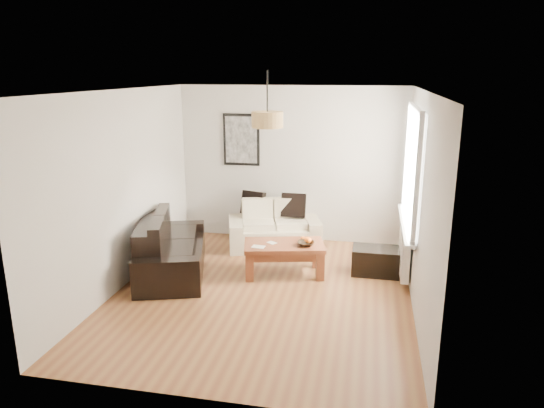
% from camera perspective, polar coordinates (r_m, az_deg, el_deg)
% --- Properties ---
extents(floor, '(4.50, 4.50, 0.00)m').
position_cam_1_polar(floor, '(6.64, -1.03, -10.12)').
color(floor, brown).
rests_on(floor, ground).
extents(ceiling, '(3.80, 4.50, 0.00)m').
position_cam_1_polar(ceiling, '(6.01, -1.15, 12.91)').
color(ceiling, white).
rests_on(ceiling, floor).
extents(wall_back, '(3.80, 0.04, 2.60)m').
position_cam_1_polar(wall_back, '(8.36, 2.23, 4.54)').
color(wall_back, silver).
rests_on(wall_back, floor).
extents(wall_front, '(3.80, 0.04, 2.60)m').
position_cam_1_polar(wall_front, '(4.14, -7.83, -6.75)').
color(wall_front, silver).
rests_on(wall_front, floor).
extents(wall_left, '(0.04, 4.50, 2.60)m').
position_cam_1_polar(wall_left, '(6.85, -16.80, 1.55)').
color(wall_left, silver).
rests_on(wall_left, floor).
extents(wall_right, '(0.04, 4.50, 2.60)m').
position_cam_1_polar(wall_right, '(6.09, 16.64, -0.08)').
color(wall_right, silver).
rests_on(wall_right, floor).
extents(window_bay, '(0.14, 1.90, 1.60)m').
position_cam_1_polar(window_bay, '(6.80, 15.93, 4.10)').
color(window_bay, white).
rests_on(window_bay, wall_right).
extents(radiator, '(0.10, 0.90, 0.52)m').
position_cam_1_polar(radiator, '(7.12, 14.91, -5.55)').
color(radiator, white).
rests_on(radiator, wall_right).
extents(poster, '(0.62, 0.04, 0.87)m').
position_cam_1_polar(poster, '(8.44, -3.53, 7.38)').
color(poster, black).
rests_on(poster, wall_back).
extents(pendant_shade, '(0.40, 0.40, 0.20)m').
position_cam_1_polar(pendant_shade, '(6.33, -0.54, 9.66)').
color(pendant_shade, tan).
rests_on(pendant_shade, ceiling).
extents(loveseat_cream, '(1.65, 1.20, 0.73)m').
position_cam_1_polar(loveseat_cream, '(8.17, 0.25, -2.44)').
color(loveseat_cream, beige).
rests_on(loveseat_cream, floor).
extents(sofa_leather, '(1.37, 1.98, 0.78)m').
position_cam_1_polar(sofa_leather, '(7.27, -11.47, -4.84)').
color(sofa_leather, black).
rests_on(sofa_leather, floor).
extents(coffee_table, '(1.23, 0.85, 0.46)m').
position_cam_1_polar(coffee_table, '(7.13, 1.39, -6.29)').
color(coffee_table, brown).
rests_on(coffee_table, floor).
extents(ottoman, '(0.67, 0.43, 0.38)m').
position_cam_1_polar(ottoman, '(7.30, 11.84, -6.42)').
color(ottoman, black).
rests_on(ottoman, floor).
extents(cushion_left, '(0.41, 0.24, 0.40)m').
position_cam_1_polar(cushion_left, '(8.34, -2.19, 0.11)').
color(cushion_left, black).
rests_on(cushion_left, loveseat_cream).
extents(cushion_right, '(0.40, 0.13, 0.40)m').
position_cam_1_polar(cushion_right, '(8.21, 2.48, -0.13)').
color(cushion_right, black).
rests_on(cushion_right, loveseat_cream).
extents(fruit_bowl, '(0.26, 0.26, 0.06)m').
position_cam_1_polar(fruit_bowl, '(6.97, 3.94, -4.57)').
color(fruit_bowl, black).
rests_on(fruit_bowl, coffee_table).
extents(orange_a, '(0.11, 0.11, 0.09)m').
position_cam_1_polar(orange_a, '(7.08, 4.03, -4.15)').
color(orange_a, orange).
rests_on(orange_a, fruit_bowl).
extents(orange_b, '(0.11, 0.11, 0.09)m').
position_cam_1_polar(orange_b, '(7.06, 4.23, -4.20)').
color(orange_b, orange).
rests_on(orange_b, fruit_bowl).
extents(orange_c, '(0.10, 0.10, 0.08)m').
position_cam_1_polar(orange_c, '(7.11, 3.60, -4.07)').
color(orange_c, orange).
rests_on(orange_c, fruit_bowl).
extents(papers, '(0.19, 0.14, 0.01)m').
position_cam_1_polar(papers, '(6.91, -1.58, -4.93)').
color(papers, beige).
rests_on(papers, coffee_table).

